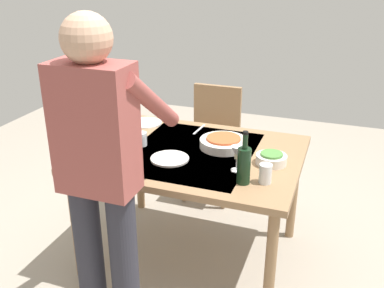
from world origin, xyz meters
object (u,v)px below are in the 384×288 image
dinner_plate_far (170,159)px  wine_glass_left (125,128)px  wine_bottle (244,164)px  dinner_plate_near (146,123)px  side_bowl_salad (271,159)px  water_cup_near_right (123,128)px  wine_glass_right (237,154)px  dining_table (192,163)px  person_server (101,172)px  serving_bowl_pasta (223,142)px  water_cup_far_left (265,174)px  chair_near (213,134)px  water_cup_near_left (141,139)px

dinner_plate_far → wine_glass_left: bearing=-21.0°
wine_bottle → dinner_plate_near: size_ratio=1.29×
side_bowl_salad → dinner_plate_far: side_bowl_salad is taller
water_cup_near_right → wine_glass_right: bearing=163.3°
side_bowl_salad → wine_glass_right: bearing=43.7°
dining_table → dinner_plate_far: bearing=61.7°
dining_table → person_server: (0.17, 0.77, 0.27)m
wine_glass_right → serving_bowl_pasta: 0.34m
wine_glass_left → water_cup_far_left: wine_glass_left is taller
side_bowl_salad → serving_bowl_pasta: bearing=-22.4°
chair_near → side_bowl_salad: bearing=125.0°
person_server → dinner_plate_near: 1.18m
wine_bottle → serving_bowl_pasta: size_ratio=0.99×
wine_bottle → dinner_plate_far: (0.48, -0.14, -0.10)m
dinner_plate_near → dining_table: bearing=144.0°
chair_near → water_cup_near_left: chair_near is taller
water_cup_near_left → dinner_plate_near: (0.14, -0.37, -0.04)m
person_server → wine_glass_left: (0.28, -0.75, -0.09)m
serving_bowl_pasta → dinner_plate_far: 0.38m
wine_glass_right → side_bowl_salad: bearing=-136.3°
wine_bottle → wine_glass_right: (0.07, -0.13, -0.01)m
wine_glass_left → side_bowl_salad: (-0.94, -0.01, -0.07)m
chair_near → dinner_plate_near: 0.69m
water_cup_near_right → serving_bowl_pasta: bearing=-176.8°
chair_near → water_cup_far_left: bearing=119.3°
water_cup_near_left → water_cup_near_right: size_ratio=0.83×
wine_glass_right → dinner_plate_far: bearing=-1.5°
chair_near → water_cup_near_right: size_ratio=8.63×
wine_bottle → dinner_plate_far: bearing=-16.1°
water_cup_near_right → dinner_plate_near: size_ratio=0.46×
serving_bowl_pasta → side_bowl_salad: same height
wine_glass_left → side_bowl_salad: wine_glass_left is taller
dinner_plate_near → dinner_plate_far: size_ratio=1.00×
dinner_plate_near → water_cup_near_right: bearing=80.5°
chair_near → water_cup_near_left: size_ratio=10.42×
water_cup_near_left → wine_glass_left: bearing=-1.6°
person_server → serving_bowl_pasta: size_ratio=5.63×
wine_glass_left → dining_table: bearing=-177.8°
wine_glass_left → wine_glass_right: (-0.78, 0.15, 0.00)m
chair_near → side_bowl_salad: 1.13m
serving_bowl_pasta → dinner_plate_far: bearing=48.7°
water_cup_near_left → dinner_plate_far: (-0.25, 0.14, -0.04)m
dining_table → person_server: person_server is taller
wine_bottle → serving_bowl_pasta: wine_bottle is taller
dinner_plate_far → dinner_plate_near: bearing=-51.9°
wine_glass_left → dinner_plate_far: size_ratio=0.66×
chair_near → wine_glass_right: bearing=113.6°
dining_table → water_cup_near_right: size_ratio=12.69×
dining_table → water_cup_near_right: water_cup_near_right is taller
dining_table → wine_glass_right: 0.41m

